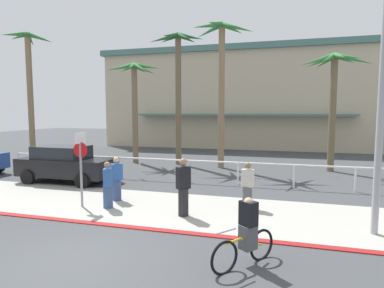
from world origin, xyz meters
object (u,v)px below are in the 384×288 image
at_px(palm_tree_2, 178,67).
at_px(pedestrian_0, 108,187).
at_px(stop_sign_bike_lane, 81,159).
at_px(palm_tree_4, 334,79).
at_px(car_black_1, 66,164).
at_px(pedestrian_3, 117,181).
at_px(palm_tree_1, 134,85).
at_px(cyclist_yellow_0, 246,234).
at_px(pedestrian_1, 183,189).
at_px(palm_tree_3, 222,60).
at_px(pedestrian_2, 247,187).
at_px(palm_tree_0, 29,69).

height_order(palm_tree_2, pedestrian_0, palm_tree_2).
height_order(stop_sign_bike_lane, palm_tree_4, palm_tree_4).
relative_size(car_black_1, pedestrian_0, 2.75).
relative_size(palm_tree_4, pedestrian_3, 3.95).
distance_m(car_black_1, pedestrian_0, 5.11).
bearing_deg(palm_tree_1, stop_sign_bike_lane, -75.07).
relative_size(car_black_1, cyclist_yellow_0, 2.93).
bearing_deg(stop_sign_bike_lane, pedestrian_1, -0.23).
bearing_deg(palm_tree_3, palm_tree_1, 175.44).
height_order(car_black_1, cyclist_yellow_0, car_black_1).
distance_m(palm_tree_4, pedestrian_3, 12.72).
xyz_separation_m(car_black_1, pedestrian_2, (8.55, -1.91, -0.15)).
height_order(palm_tree_2, cyclist_yellow_0, palm_tree_2).
distance_m(palm_tree_3, pedestrian_1, 10.56).
relative_size(palm_tree_2, car_black_1, 1.82).
xyz_separation_m(car_black_1, cyclist_yellow_0, (8.99, -6.09, -0.18)).
relative_size(palm_tree_2, pedestrian_1, 4.36).
bearing_deg(pedestrian_1, pedestrian_2, 37.69).
distance_m(palm_tree_4, cyclist_yellow_0, 13.56).
bearing_deg(pedestrian_3, stop_sign_bike_lane, -125.71).
bearing_deg(palm_tree_4, car_black_1, -152.43).
bearing_deg(palm_tree_0, pedestrian_1, -32.23).
bearing_deg(palm_tree_2, pedestrian_3, -86.95).
distance_m(car_black_1, cyclist_yellow_0, 10.87).
bearing_deg(palm_tree_1, pedestrian_1, -57.07).
bearing_deg(palm_tree_2, palm_tree_0, -170.02).
height_order(palm_tree_4, pedestrian_1, palm_tree_4).
xyz_separation_m(palm_tree_0, pedestrian_1, (12.75, -8.04, -5.07)).
bearing_deg(pedestrian_1, stop_sign_bike_lane, 179.77).
distance_m(palm_tree_0, pedestrian_0, 13.78).
distance_m(cyclist_yellow_0, pedestrian_2, 4.21).
bearing_deg(pedestrian_3, palm_tree_4, 45.90).
height_order(palm_tree_3, pedestrian_0, palm_tree_3).
relative_size(palm_tree_3, car_black_1, 1.89).
bearing_deg(pedestrian_1, cyclist_yellow_0, -50.81).
height_order(stop_sign_bike_lane, palm_tree_1, palm_tree_1).
height_order(palm_tree_1, car_black_1, palm_tree_1).
xyz_separation_m(stop_sign_bike_lane, pedestrian_3, (0.76, 1.05, -0.93)).
xyz_separation_m(palm_tree_1, car_black_1, (-0.53, -6.26, -4.09)).
relative_size(palm_tree_4, car_black_1, 1.46).
bearing_deg(cyclist_yellow_0, palm_tree_3, 103.33).
distance_m(car_black_1, pedestrian_3, 4.45).
distance_m(palm_tree_4, pedestrian_0, 13.26).
bearing_deg(stop_sign_bike_lane, palm_tree_3, 71.23).
xyz_separation_m(palm_tree_4, pedestrian_3, (-8.34, -8.60, -4.28)).
bearing_deg(car_black_1, palm_tree_1, 85.17).
height_order(stop_sign_bike_lane, palm_tree_3, palm_tree_3).
relative_size(stop_sign_bike_lane, palm_tree_4, 0.40).
bearing_deg(palm_tree_2, pedestrian_0, -86.22).
relative_size(cyclist_yellow_0, pedestrian_3, 0.92).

